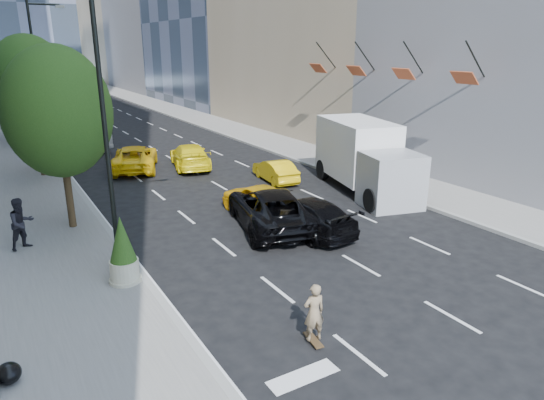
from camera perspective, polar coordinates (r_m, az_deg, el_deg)
ground at (r=17.16m, az=7.81°, el=-8.36°), size 160.00×160.00×0.00m
sidewalk_left at (r=42.59m, az=-29.32°, el=5.44°), size 6.00×120.00×0.15m
sidewalk_right at (r=46.96m, az=-5.47°, el=8.58°), size 4.00×120.00×0.15m
lamp_near at (r=16.39m, az=-18.75°, el=10.92°), size 2.13×0.22×10.00m
lamp_far at (r=34.15m, az=-25.61°, el=13.25°), size 2.13×0.22×10.00m
tree_near at (r=21.24m, az=-23.87°, el=9.42°), size 4.20×4.20×7.46m
tree_mid at (r=31.12m, az=-26.51°, el=11.92°), size 4.50×4.50×7.99m
tree_far at (r=44.10m, az=-27.98°, el=12.01°), size 3.90×3.90×6.92m
traffic_signal at (r=52.15m, az=-27.63°, el=12.21°), size 2.48×0.53×5.20m
facade_flags at (r=30.00m, az=12.63°, el=14.83°), size 1.85×13.30×2.05m
skateboarder at (r=12.96m, az=4.95°, el=-13.45°), size 0.64×0.47×1.60m
black_sedan_lincoln at (r=20.76m, az=-0.16°, el=-0.95°), size 4.23×6.58×1.69m
black_sedan_mercedes at (r=20.29m, az=4.04°, el=-1.78°), size 2.38×5.16×1.46m
taxi_a at (r=22.16m, az=-1.52°, el=0.04°), size 2.10×4.59×1.52m
taxi_b at (r=27.90m, az=0.39°, el=3.50°), size 1.76×3.96×1.26m
taxi_c at (r=31.65m, az=-15.84°, el=4.80°), size 4.29×6.09×1.54m
taxi_d at (r=31.50m, az=-9.64°, el=5.14°), size 3.26×5.58×1.52m
city_bus at (r=42.54m, az=-23.91°, el=8.65°), size 5.46×13.77×3.74m
box_truck at (r=26.21m, az=10.87°, el=5.00°), size 4.57×8.07×3.65m
pedestrian_a at (r=20.41m, az=-27.38°, el=-2.48°), size 1.20×1.11×1.98m
planter_shrub at (r=16.31m, az=-17.15°, el=-5.76°), size 0.93×0.93×2.24m
garbage_bags at (r=13.04m, az=-29.36°, el=-17.97°), size 0.96×0.93×0.48m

